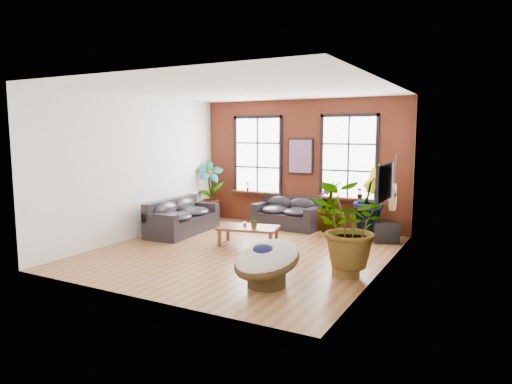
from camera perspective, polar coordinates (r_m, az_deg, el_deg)
room at (r=9.93m, az=-1.24°, el=2.55°), size 6.04×6.54×3.54m
sofa_back at (r=12.57m, az=4.05°, el=-2.73°), size 1.91×1.03×0.85m
sofa_left at (r=12.03m, az=-9.35°, el=-3.18°), size 1.11×2.30×0.88m
coffee_table at (r=10.57m, az=-0.97°, el=-4.61°), size 1.50×1.07×0.52m
papasan_chair at (r=7.77m, az=1.33°, el=-8.61°), size 1.49×1.49×0.85m
poster at (r=12.64m, az=5.58°, el=4.46°), size 0.74×0.06×0.98m
tv_wall_unit at (r=9.32m, az=16.07°, el=0.69°), size 0.13×1.86×1.20m
media_box at (r=11.31m, az=15.89°, el=-4.85°), size 0.73×0.68×0.49m
pot_back_left at (r=13.66m, az=-5.63°, el=-2.78°), size 0.55×0.55×0.37m
pot_back_right at (r=11.85m, az=13.73°, el=-4.49°), size 0.60×0.60×0.38m
pot_right_wall at (r=8.55m, az=11.16°, el=-9.00°), size 0.64×0.64×0.38m
pot_mid at (r=11.65m, az=9.19°, el=-4.59°), size 0.56×0.56×0.37m
floor_plant_back_left at (r=13.56m, az=-5.81°, el=0.52°), size 1.04×1.02×1.65m
floor_plant_back_right at (r=11.67m, az=13.94°, el=-0.73°), size 0.85×1.00×1.66m
floor_plant_right_wall at (r=8.36m, az=11.17°, el=-4.27°), size 1.52×1.36×1.50m
floor_plant_mid at (r=11.52m, az=9.22°, el=-1.78°), size 0.98×0.98×1.26m
table_plant at (r=10.34m, az=-0.19°, el=-3.86°), size 0.27×0.25×0.26m
sill_plant_left at (r=13.39m, az=-1.08°, el=0.73°), size 0.17×0.17×0.27m
sill_plant_right at (r=12.12m, az=12.86°, el=-0.15°), size 0.19×0.19×0.27m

